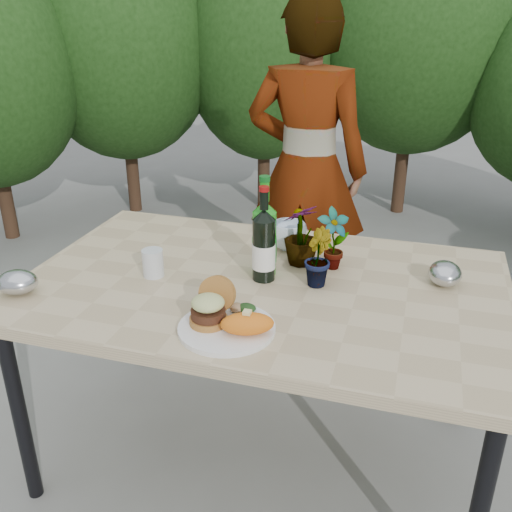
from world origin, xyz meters
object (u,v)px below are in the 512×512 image
(patio_table, at_px, (263,297))
(person, at_px, (307,170))
(wine_bottle, at_px, (264,246))
(dinner_plate, at_px, (227,328))

(patio_table, height_order, person, person)
(patio_table, distance_m, person, 1.10)
(patio_table, relative_size, wine_bottle, 4.91)
(patio_table, xyz_separation_m, wine_bottle, (-0.00, 0.02, 0.18))
(person, bearing_deg, patio_table, 94.10)
(patio_table, xyz_separation_m, person, (-0.09, 1.09, 0.14))
(patio_table, height_order, dinner_plate, dinner_plate)
(dinner_plate, distance_m, wine_bottle, 0.37)
(patio_table, relative_size, person, 0.96)
(dinner_plate, xyz_separation_m, wine_bottle, (0.01, 0.35, 0.11))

